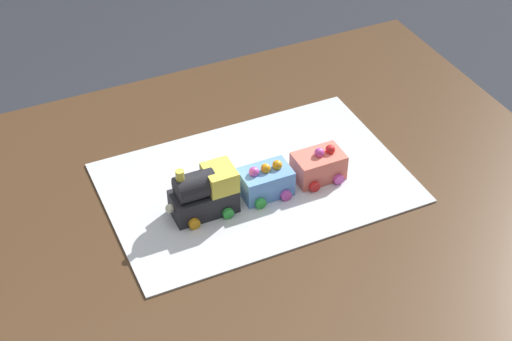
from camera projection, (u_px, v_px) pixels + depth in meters
name	position (u px, v px, depth m)	size (l,w,h in m)	color
dining_table	(234.00, 243.00, 1.58)	(1.40, 1.00, 0.74)	#4C331E
cake_board	(256.00, 183.00, 1.56)	(0.60, 0.40, 0.00)	silver
cake_locomotive	(204.00, 193.00, 1.46)	(0.14, 0.08, 0.12)	#232328
cake_car_hopper_sky_blue	(266.00, 181.00, 1.51)	(0.10, 0.08, 0.07)	#669EEA
cake_car_flatbed_coral	(319.00, 166.00, 1.55)	(0.10, 0.08, 0.07)	#F27260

